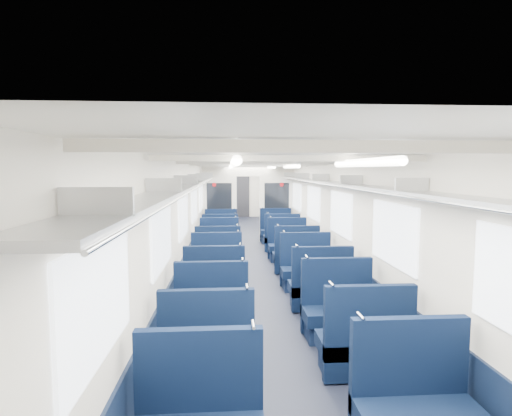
{
  "coord_description": "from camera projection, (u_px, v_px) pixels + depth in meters",
  "views": [
    {
      "loc": [
        -0.61,
        -9.93,
        2.2
      ],
      "look_at": [
        0.18,
        1.57,
        1.11
      ],
      "focal_mm": 28.5,
      "sensor_mm": 36.0,
      "label": 1
    }
  ],
  "objects": [
    {
      "name": "seat_7",
      "position": [
        338.0,
        313.0,
        5.33
      ],
      "size": [
        0.95,
        0.52,
        1.06
      ],
      "color": "#0B1935",
      "rests_on": "floor"
    },
    {
      "name": "dado_left",
      "position": [
        197.0,
        245.0,
        9.98
      ],
      "size": [
        0.03,
        17.9,
        0.7
      ],
      "primitive_type": "cube",
      "color": "black",
      "rests_on": "floor"
    },
    {
      "name": "seat_9",
      "position": [
        320.0,
        289.0,
        6.39
      ],
      "size": [
        0.95,
        0.52,
        1.06
      ],
      "color": "#0B1935",
      "rests_on": "floor"
    },
    {
      "name": "seat_16",
      "position": [
        220.0,
        240.0,
        10.89
      ],
      "size": [
        0.95,
        0.52,
        1.06
      ],
      "color": "#0B1935",
      "rests_on": "floor"
    },
    {
      "name": "end_door",
      "position": [
        241.0,
        196.0,
        18.9
      ],
      "size": [
        0.75,
        0.06,
        2.0
      ],
      "primitive_type": "cube",
      "color": "black",
      "rests_on": "floor"
    },
    {
      "name": "wall_right",
      "position": [
        309.0,
        211.0,
        10.1
      ],
      "size": [
        0.02,
        18.0,
        2.35
      ],
      "primitive_type": "cube",
      "color": "beige",
      "rests_on": "floor"
    },
    {
      "name": "bulkhead",
      "position": [
        248.0,
        201.0,
        12.39
      ],
      "size": [
        2.8,
        0.1,
        2.35
      ],
      "color": "silver",
      "rests_on": "floor"
    },
    {
      "name": "seat_10",
      "position": [
        217.0,
        271.0,
        7.53
      ],
      "size": [
        0.95,
        0.52,
        1.06
      ],
      "color": "#0B1935",
      "rests_on": "floor"
    },
    {
      "name": "seat_13",
      "position": [
        296.0,
        258.0,
        8.67
      ],
      "size": [
        0.95,
        0.52,
        1.06
      ],
      "color": "#0B1935",
      "rests_on": "floor"
    },
    {
      "name": "seat_19",
      "position": [
        276.0,
        232.0,
        12.28
      ],
      "size": [
        0.95,
        0.52,
        1.06
      ],
      "color": "#0B1935",
      "rests_on": "floor"
    },
    {
      "name": "ceiling_fittings",
      "position": [
        254.0,
        166.0,
        9.64
      ],
      "size": [
        2.7,
        16.06,
        0.11
      ],
      "color": "silver",
      "rests_on": "ceiling"
    },
    {
      "name": "floor",
      "position": [
        253.0,
        258.0,
        10.11
      ],
      "size": [
        2.8,
        18.0,
        0.01
      ],
      "primitive_type": "cube",
      "color": "black",
      "rests_on": "ground"
    },
    {
      "name": "seat_14",
      "position": [
        219.0,
        247.0,
        9.87
      ],
      "size": [
        0.95,
        0.52,
        1.06
      ],
      "color": "#0B1935",
      "rests_on": "floor"
    },
    {
      "name": "wall_left",
      "position": [
        196.0,
        212.0,
        9.91
      ],
      "size": [
        0.02,
        18.0,
        2.35
      ],
      "primitive_type": "cube",
      "color": "beige",
      "rests_on": "floor"
    },
    {
      "name": "wall_far",
      "position": [
        241.0,
        192.0,
        18.94
      ],
      "size": [
        2.8,
        0.02,
        2.35
      ],
      "primitive_type": "cube",
      "color": "beige",
      "rests_on": "floor"
    },
    {
      "name": "seat_4",
      "position": [
        207.0,
        353.0,
        4.17
      ],
      "size": [
        0.95,
        0.52,
        1.06
      ],
      "color": "#0B1935",
      "rests_on": "floor"
    },
    {
      "name": "windows",
      "position": [
        254.0,
        203.0,
        9.52
      ],
      "size": [
        2.78,
        15.6,
        0.75
      ],
      "color": "white",
      "rests_on": "wall_left"
    },
    {
      "name": "seat_6",
      "position": [
        211.0,
        319.0,
        5.12
      ],
      "size": [
        0.95,
        0.52,
        1.06
      ],
      "color": "#0B1935",
      "rests_on": "floor"
    },
    {
      "name": "seat_18",
      "position": [
        221.0,
        233.0,
        12.03
      ],
      "size": [
        0.95,
        0.52,
        1.06
      ],
      "color": "#0B1935",
      "rests_on": "floor"
    },
    {
      "name": "dado_right",
      "position": [
        308.0,
        244.0,
        10.17
      ],
      "size": [
        0.03,
        17.9,
        0.7
      ],
      "primitive_type": "cube",
      "color": "black",
      "rests_on": "floor"
    },
    {
      "name": "seat_17",
      "position": [
        282.0,
        239.0,
        10.97
      ],
      "size": [
        0.95,
        0.52,
        1.06
      ],
      "color": "#0B1935",
      "rests_on": "floor"
    },
    {
      "name": "seat_11",
      "position": [
        306.0,
        271.0,
        7.53
      ],
      "size": [
        0.95,
        0.52,
        1.06
      ],
      "color": "#0B1935",
      "rests_on": "floor"
    },
    {
      "name": "luggage_rack_right",
      "position": [
        302.0,
        179.0,
        10.01
      ],
      "size": [
        0.36,
        17.4,
        0.18
      ],
      "color": "#B2B5BA",
      "rests_on": "wall_right"
    },
    {
      "name": "seat_15",
      "position": [
        288.0,
        247.0,
        9.86
      ],
      "size": [
        0.95,
        0.52,
        1.06
      ],
      "color": "#0B1935",
      "rests_on": "floor"
    },
    {
      "name": "ceiling",
      "position": [
        253.0,
        164.0,
        9.89
      ],
      "size": [
        2.8,
        18.0,
        0.01
      ],
      "primitive_type": "cube",
      "color": "white",
      "rests_on": "wall_left"
    },
    {
      "name": "seat_5",
      "position": [
        364.0,
        347.0,
        4.31
      ],
      "size": [
        0.95,
        0.52,
        1.06
      ],
      "color": "#0B1935",
      "rests_on": "floor"
    },
    {
      "name": "seat_12",
      "position": [
        218.0,
        258.0,
        8.63
      ],
      "size": [
        0.95,
        0.52,
        1.06
      ],
      "color": "#0B1935",
      "rests_on": "floor"
    },
    {
      "name": "luggage_rack_left",
      "position": [
        203.0,
        179.0,
        9.84
      ],
      "size": [
        0.36,
        17.4,
        0.18
      ],
      "color": "#B2B5BA",
      "rests_on": "wall_left"
    },
    {
      "name": "seat_8",
      "position": [
        215.0,
        288.0,
        6.44
      ],
      "size": [
        0.95,
        0.52,
        1.06
      ],
      "color": "#0B1935",
      "rests_on": "floor"
    },
    {
      "name": "seat_3",
      "position": [
        415.0,
        412.0,
        3.15
      ],
      "size": [
        0.95,
        0.52,
        1.06
      ],
      "color": "#0B1935",
      "rests_on": "floor"
    }
  ]
}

